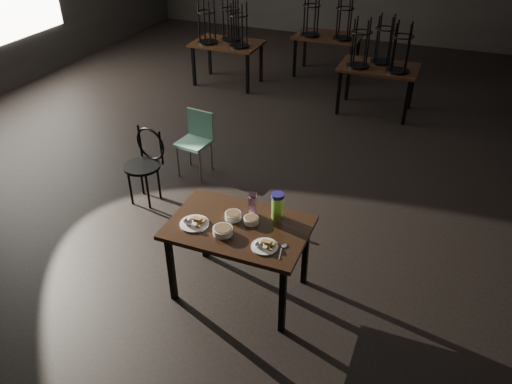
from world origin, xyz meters
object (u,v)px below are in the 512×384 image
at_px(juice_carton, 253,204).
at_px(water_bottle, 277,205).
at_px(school_chair, 196,137).
at_px(main_table, 239,233).
at_px(bentwood_chair, 146,160).

bearing_deg(juice_carton, water_bottle, 11.65).
bearing_deg(juice_carton, school_chair, 131.16).
bearing_deg(school_chair, main_table, -45.74).
distance_m(main_table, school_chair, 2.29).
bearing_deg(bentwood_chair, juice_carton, -17.50).
bearing_deg(main_table, bentwood_chair, 147.38).
bearing_deg(main_table, school_chair, 127.00).
bearing_deg(water_bottle, school_chair, 135.86).
relative_size(water_bottle, bentwood_chair, 0.28).
xyz_separation_m(main_table, juice_carton, (0.05, 0.19, 0.19)).
distance_m(juice_carton, bentwood_chair, 1.90).
height_order(juice_carton, school_chair, juice_carton).
relative_size(juice_carton, bentwood_chair, 0.27).
xyz_separation_m(water_bottle, school_chair, (-1.64, 1.59, -0.39)).
relative_size(main_table, juice_carton, 4.97).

